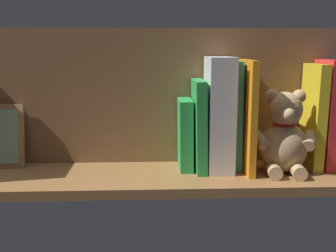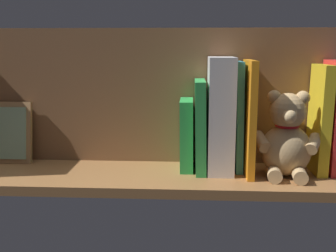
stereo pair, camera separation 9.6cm
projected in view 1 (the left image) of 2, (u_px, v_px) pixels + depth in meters
ground_plane at (168, 177)px, 98.07cm from camera, size 113.27×24.17×2.20cm
shelf_back_panel at (166, 96)px, 104.35cm from camera, size 113.27×1.50×33.68cm
book_2 at (336, 127)px, 100.91cm from camera, size 2.65×11.00×19.86cm
book_3 at (326, 114)px, 99.98cm from camera, size 2.73×11.42×26.15cm
book_4 at (313, 117)px, 99.94cm from camera, size 2.75×11.42×25.19cm
teddy_bear at (284, 136)px, 96.47cm from camera, size 15.79×13.39×19.58cm
book_5 at (247, 116)px, 97.42cm from camera, size 1.57×14.89×26.21cm
book_6 at (236, 115)px, 99.87cm from camera, size 2.00×9.79×25.84cm
dictionary_thick_white at (219, 114)px, 98.09cm from camera, size 5.99×12.63×26.85cm
book_7 at (199, 125)px, 98.46cm from camera, size 2.85×12.70×21.57cm
book_8 at (185, 134)px, 99.91cm from camera, size 3.26×10.35×16.86cm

